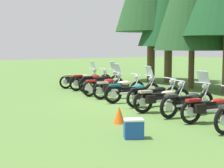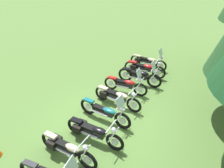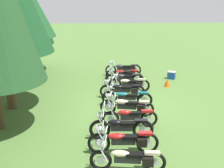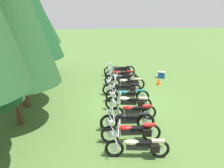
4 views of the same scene
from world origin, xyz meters
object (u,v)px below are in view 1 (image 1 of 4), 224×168
(motorcycle_2, at_px, (102,82))
(motorcycle_7, at_px, (162,98))
(motorcycle_8, at_px, (189,101))
(motorcycle_9, at_px, (211,107))
(picnic_cooler, at_px, (134,129))
(traffic_cone, at_px, (119,115))
(motorcycle_3, at_px, (106,85))
(motorcycle_5, at_px, (134,90))
(motorcycle_1, at_px, (90,80))
(motorcycle_6, at_px, (153,94))
(pine_tree_1, at_px, (169,0))
(motorcycle_0, at_px, (80,79))
(motorcycle_4, at_px, (118,88))

(motorcycle_2, bearing_deg, motorcycle_7, -96.62)
(motorcycle_8, height_order, motorcycle_9, motorcycle_8)
(picnic_cooler, height_order, traffic_cone, traffic_cone)
(motorcycle_3, distance_m, motorcycle_7, 4.32)
(motorcycle_2, height_order, motorcycle_5, motorcycle_2)
(motorcycle_1, bearing_deg, motorcycle_6, -92.34)
(motorcycle_8, relative_size, pine_tree_1, 0.31)
(motorcycle_1, distance_m, pine_tree_1, 6.86)
(motorcycle_2, distance_m, motorcycle_3, 1.07)
(motorcycle_1, height_order, motorcycle_9, motorcycle_1)
(motorcycle_2, relative_size, pine_tree_1, 0.32)
(motorcycle_1, xyz_separation_m, motorcycle_5, (4.16, -0.51, -0.01))
(motorcycle_2, bearing_deg, motorcycle_9, -93.09)
(motorcycle_8, bearing_deg, motorcycle_5, 86.54)
(motorcycle_0, xyz_separation_m, motorcycle_9, (9.27, -0.81, -0.02))
(motorcycle_3, bearing_deg, motorcycle_6, -89.72)
(motorcycle_3, relative_size, motorcycle_9, 1.02)
(motorcycle_0, height_order, motorcycle_1, motorcycle_0)
(motorcycle_1, height_order, motorcycle_5, motorcycle_5)
(motorcycle_4, height_order, motorcycle_9, motorcycle_4)
(motorcycle_4, bearing_deg, picnic_cooler, -109.56)
(motorcycle_2, xyz_separation_m, motorcycle_3, (0.99, -0.41, -0.02))
(motorcycle_5, height_order, traffic_cone, motorcycle_5)
(motorcycle_1, relative_size, motorcycle_6, 1.02)
(motorcycle_0, height_order, motorcycle_3, motorcycle_3)
(motorcycle_2, distance_m, motorcycle_9, 7.33)
(motorcycle_4, distance_m, motorcycle_9, 5.20)
(motorcycle_7, bearing_deg, motorcycle_8, -68.75)
(motorcycle_0, height_order, pine_tree_1, pine_tree_1)
(motorcycle_3, xyz_separation_m, traffic_cone, (5.04, -2.74, -0.22))
(picnic_cooler, relative_size, traffic_cone, 1.15)
(motorcycle_4, xyz_separation_m, motorcycle_9, (5.19, -0.37, -0.02))
(motorcycle_1, bearing_deg, traffic_cone, -111.13)
(pine_tree_1, relative_size, traffic_cone, 15.08)
(motorcycle_6, relative_size, motorcycle_8, 1.01)
(motorcycle_8, xyz_separation_m, picnic_cooler, (1.28, -3.05, -0.22))
(traffic_cone, bearing_deg, motorcycle_8, 84.31)
(motorcycle_0, distance_m, motorcycle_4, 4.10)
(motorcycle_5, xyz_separation_m, motorcycle_9, (4.08, -0.32, -0.02))
(motorcycle_3, bearing_deg, motorcycle_8, -91.31)
(pine_tree_1, bearing_deg, traffic_cone, -48.55)
(motorcycle_0, height_order, motorcycle_8, motorcycle_8)
(motorcycle_7, bearing_deg, pine_tree_1, 55.11)
(motorcycle_3, height_order, motorcycle_9, motorcycle_3)
(motorcycle_6, xyz_separation_m, motorcycle_9, (2.97, -0.35, -0.01))
(motorcycle_3, relative_size, picnic_cooler, 3.93)
(motorcycle_3, bearing_deg, motorcycle_1, 81.37)
(motorcycle_3, distance_m, motorcycle_8, 5.29)
(motorcycle_0, bearing_deg, motorcycle_2, -80.11)
(motorcycle_0, bearing_deg, motorcycle_1, -80.95)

